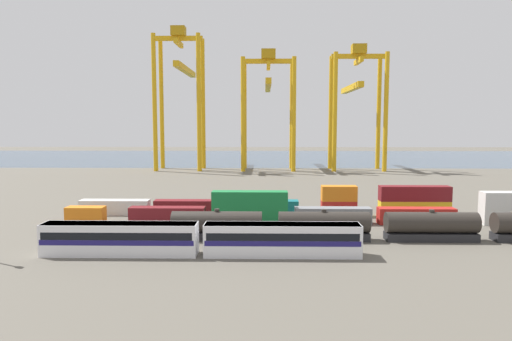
{
  "coord_description": "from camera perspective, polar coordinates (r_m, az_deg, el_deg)",
  "views": [
    {
      "loc": [
        -0.8,
        -73.06,
        15.82
      ],
      "look_at": [
        -2.49,
        15.78,
        6.89
      ],
      "focal_mm": 32.2,
      "sensor_mm": 36.0,
      "label": 1
    }
  ],
  "objects": [
    {
      "name": "shipping_container_5",
      "position": [
        77.79,
        19.27,
        -5.34
      ],
      "size": [
        12.1,
        2.44,
        2.6
      ],
      "primitive_type": "cube",
      "color": "#AD211C",
      "rests_on": "ground_plane"
    },
    {
      "name": "shipping_container_7",
      "position": [
        82.47,
        28.15,
        -3.26
      ],
      "size": [
        6.04,
        2.44,
        2.6
      ],
      "primitive_type": "cube",
      "color": "silver",
      "rests_on": "shipping_container_6"
    },
    {
      "name": "gantry_crane_central",
      "position": [
        163.9,
        1.53,
        9.19
      ],
      "size": [
        18.56,
        41.07,
        41.36
      ],
      "color": "gold",
      "rests_on": "ground_plane"
    },
    {
      "name": "shipping_container_10",
      "position": [
        80.58,
        0.95,
        -4.64
      ],
      "size": [
        12.1,
        2.44,
        2.6
      ],
      "primitive_type": "cube",
      "color": "#146066",
      "rests_on": "ground_plane"
    },
    {
      "name": "harbour_water",
      "position": [
        221.39,
        1.29,
        1.64
      ],
      "size": [
        400.0,
        110.0,
        0.01
      ],
      "primitive_type": "cube",
      "color": "#384C60",
      "rests_on": "ground_plane"
    },
    {
      "name": "shipping_container_8",
      "position": [
        84.8,
        -17.12,
        -4.38
      ],
      "size": [
        12.1,
        2.44,
        2.6
      ],
      "primitive_type": "cube",
      "color": "silver",
      "rests_on": "ground_plane"
    },
    {
      "name": "shipping_container_11",
      "position": [
        81.62,
        10.23,
        -4.6
      ],
      "size": [
        6.04,
        2.44,
        2.6
      ],
      "primitive_type": "cube",
      "color": "#AD211C",
      "rests_on": "ground_plane"
    },
    {
      "name": "gantry_crane_west",
      "position": [
        165.95,
        -9.33,
        10.49
      ],
      "size": [
        16.52,
        37.55,
        49.11
      ],
      "color": "gold",
      "rests_on": "ground_plane"
    },
    {
      "name": "shipping_container_6",
      "position": [
        82.88,
        28.06,
        -5.03
      ],
      "size": [
        6.04,
        2.44,
        2.6
      ],
      "primitive_type": "cube",
      "color": "silver",
      "rests_on": "ground_plane"
    },
    {
      "name": "freight_tank_row",
      "position": [
        67.4,
        20.94,
        -6.46
      ],
      "size": [
        71.01,
        2.83,
        4.29
      ],
      "color": "#232326",
      "rests_on": "ground_plane"
    },
    {
      "name": "shipping_container_0",
      "position": [
        79.39,
        -20.39,
        -5.16
      ],
      "size": [
        6.04,
        2.44,
        2.6
      ],
      "primitive_type": "cube",
      "color": "orange",
      "rests_on": "ground_plane"
    },
    {
      "name": "shipping_container_3",
      "position": [
        73.5,
        -0.78,
        -3.59
      ],
      "size": [
        12.1,
        2.44,
        2.6
      ],
      "primitive_type": "cube",
      "color": "#197538",
      "rests_on": "shipping_container_2"
    },
    {
      "name": "shipping_container_14",
      "position": [
        84.28,
        19.11,
        -2.71
      ],
      "size": [
        12.1,
        2.44,
        2.6
      ],
      "primitive_type": "cube",
      "color": "maroon",
      "rests_on": "shipping_container_13"
    },
    {
      "name": "shipping_container_13",
      "position": [
        84.69,
        19.05,
        -4.45
      ],
      "size": [
        12.1,
        2.44,
        2.6
      ],
      "primitive_type": "cube",
      "color": "gold",
      "rests_on": "ground_plane"
    },
    {
      "name": "shipping_container_2",
      "position": [
        73.97,
        -0.77,
        -5.58
      ],
      "size": [
        12.1,
        2.44,
        2.6
      ],
      "primitive_type": "cube",
      "color": "#197538",
      "rests_on": "ground_plane"
    },
    {
      "name": "shipping_container_1",
      "position": [
        75.57,
        -10.94,
        -5.44
      ],
      "size": [
        12.1,
        2.44,
        2.6
      ],
      "primitive_type": "cube",
      "color": "maroon",
      "rests_on": "ground_plane"
    },
    {
      "name": "gantry_crane_east",
      "position": [
        165.97,
        12.35,
        9.07
      ],
      "size": [
        18.6,
        34.83,
        42.93
      ],
      "color": "gold",
      "rests_on": "ground_plane"
    },
    {
      "name": "shipping_container_4",
      "position": [
        74.73,
        9.51,
        -5.54
      ],
      "size": [
        12.1,
        2.44,
        2.6
      ],
      "primitive_type": "cube",
      "color": "slate",
      "rests_on": "ground_plane"
    },
    {
      "name": "shipping_container_9",
      "position": [
        81.67,
        -8.32,
        -4.56
      ],
      "size": [
        12.1,
        2.44,
        2.6
      ],
      "primitive_type": "cube",
      "color": "maroon",
      "rests_on": "ground_plane"
    },
    {
      "name": "shipping_container_12",
      "position": [
        81.19,
        10.26,
        -2.8
      ],
      "size": [
        6.04,
        2.44,
        2.6
      ],
      "primitive_type": "cube",
      "color": "orange",
      "rests_on": "shipping_container_11"
    },
    {
      "name": "ground_plane",
      "position": [
        114.16,
        1.48,
        -2.23
      ],
      "size": [
        420.0,
        420.0,
        0.0
      ],
      "primitive_type": "plane",
      "color": "#5B564C"
    },
    {
      "name": "passenger_train",
      "position": [
        56.56,
        -6.87,
        -8.3
      ],
      "size": [
        38.52,
        3.14,
        3.9
      ],
      "color": "silver",
      "rests_on": "ground_plane"
    }
  ]
}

